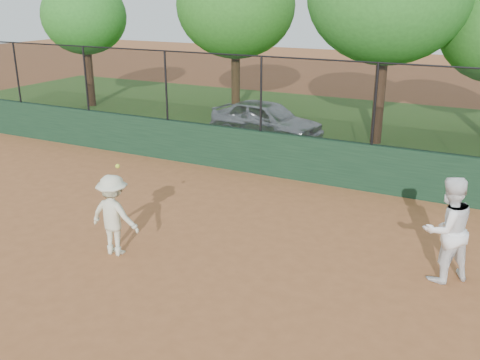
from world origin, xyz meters
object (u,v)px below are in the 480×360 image
at_px(parked_car, 266,120).
at_px(tree_1, 235,5).
at_px(player_second, 447,229).
at_px(player_main, 114,215).
at_px(tree_0, 84,16).

xyz_separation_m(parked_car, tree_1, (-3.10, 3.78, 3.58)).
distance_m(player_second, tree_1, 15.02).
bearing_deg(tree_1, player_main, -72.57).
height_order(player_main, tree_1, tree_1).
xyz_separation_m(tree_0, tree_1, (6.17, 1.95, 0.46)).
relative_size(parked_car, player_main, 2.06).
relative_size(player_second, player_main, 0.98).
bearing_deg(player_main, parked_car, 95.76).
relative_size(parked_car, tree_1, 0.62).
bearing_deg(tree_0, player_second, -29.68).
bearing_deg(player_main, tree_0, 133.26).
distance_m(parked_car, tree_1, 6.06).
xyz_separation_m(parked_car, player_second, (6.58, -7.21, 0.27)).
bearing_deg(parked_car, player_second, -128.53).
bearing_deg(tree_0, player_main, -46.74).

